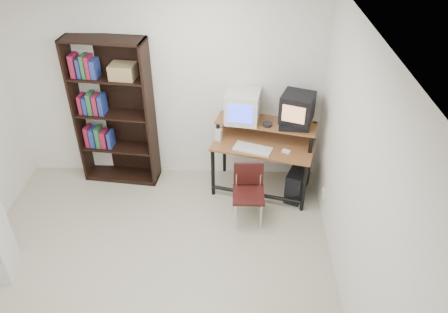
{
  "coord_description": "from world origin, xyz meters",
  "views": [
    {
      "loc": [
        0.89,
        -3.06,
        3.73
      ],
      "look_at": [
        0.77,
        1.1,
        0.87
      ],
      "focal_mm": 35.0,
      "sensor_mm": 36.0,
      "label": 1
    }
  ],
  "objects_px": {
    "school_chair": "(248,188)",
    "computer_desk": "(264,145)",
    "pc_tower": "(297,183)",
    "bookshelf": "(114,112)",
    "crt_monitor": "(243,106)",
    "crt_tv": "(297,108)"
  },
  "relations": [
    {
      "from": "computer_desk",
      "to": "school_chair",
      "type": "height_order",
      "value": "computer_desk"
    },
    {
      "from": "computer_desk",
      "to": "pc_tower",
      "type": "xyz_separation_m",
      "value": [
        0.45,
        -0.14,
        -0.48
      ]
    },
    {
      "from": "computer_desk",
      "to": "crt_monitor",
      "type": "bearing_deg",
      "value": 163.17
    },
    {
      "from": "school_chair",
      "to": "bookshelf",
      "type": "distance_m",
      "value": 2.0
    },
    {
      "from": "computer_desk",
      "to": "crt_monitor",
      "type": "height_order",
      "value": "crt_monitor"
    },
    {
      "from": "crt_monitor",
      "to": "crt_tv",
      "type": "relative_size",
      "value": 1.0
    },
    {
      "from": "crt_tv",
      "to": "school_chair",
      "type": "relative_size",
      "value": 0.63
    },
    {
      "from": "computer_desk",
      "to": "school_chair",
      "type": "bearing_deg",
      "value": -94.26
    },
    {
      "from": "pc_tower",
      "to": "bookshelf",
      "type": "bearing_deg",
      "value": -166.68
    },
    {
      "from": "crt_tv",
      "to": "bookshelf",
      "type": "xyz_separation_m",
      "value": [
        -2.31,
        0.2,
        -0.2
      ]
    },
    {
      "from": "school_chair",
      "to": "bookshelf",
      "type": "bearing_deg",
      "value": 154.27
    },
    {
      "from": "crt_monitor",
      "to": "pc_tower",
      "type": "bearing_deg",
      "value": -13.98
    },
    {
      "from": "bookshelf",
      "to": "computer_desk",
      "type": "bearing_deg",
      "value": -0.34
    },
    {
      "from": "school_chair",
      "to": "computer_desk",
      "type": "bearing_deg",
      "value": 71.24
    },
    {
      "from": "computer_desk",
      "to": "crt_tv",
      "type": "distance_m",
      "value": 0.66
    },
    {
      "from": "pc_tower",
      "to": "school_chair",
      "type": "height_order",
      "value": "school_chair"
    },
    {
      "from": "bookshelf",
      "to": "school_chair",
      "type": "bearing_deg",
      "value": -18.65
    },
    {
      "from": "pc_tower",
      "to": "school_chair",
      "type": "bearing_deg",
      "value": -123.22
    },
    {
      "from": "crt_monitor",
      "to": "pc_tower",
      "type": "height_order",
      "value": "crt_monitor"
    },
    {
      "from": "pc_tower",
      "to": "school_chair",
      "type": "xyz_separation_m",
      "value": [
        -0.65,
        -0.44,
        0.25
      ]
    },
    {
      "from": "computer_desk",
      "to": "pc_tower",
      "type": "bearing_deg",
      "value": -2.98
    },
    {
      "from": "crt_tv",
      "to": "school_chair",
      "type": "xyz_separation_m",
      "value": [
        -0.58,
        -0.62,
        -0.77
      ]
    }
  ]
}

